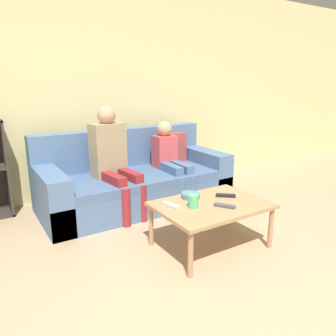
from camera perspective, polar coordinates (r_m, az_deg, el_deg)
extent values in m
plane|color=tan|center=(2.24, 19.23, -23.77)|extent=(22.00, 22.00, 0.00)
cube|color=beige|center=(4.11, -11.85, 13.64)|extent=(12.00, 0.06, 2.60)
cube|color=#4C6B93|center=(3.73, -5.54, -4.36)|extent=(2.08, 0.91, 0.28)
cube|color=#466288|center=(3.59, -4.97, -1.88)|extent=(1.64, 0.73, 0.10)
cube|color=#4C6B93|center=(3.93, -8.10, 3.59)|extent=(2.08, 0.18, 0.45)
cube|color=#4C6B93|center=(3.40, -19.77, -4.81)|extent=(0.22, 0.91, 0.54)
cube|color=#4C6B93|center=(4.17, 5.92, -0.43)|extent=(0.22, 0.91, 0.54)
cube|color=#93423D|center=(4.10, 0.74, 3.58)|extent=(0.36, 0.12, 0.36)
cube|color=#332D28|center=(3.78, -26.33, 0.05)|extent=(0.02, 0.28, 1.00)
cylinder|color=#A87F56|center=(2.40, 3.94, -14.84)|extent=(0.04, 0.04, 0.36)
cylinder|color=#A87F56|center=(2.92, 17.45, -9.91)|extent=(0.04, 0.04, 0.36)
cylinder|color=#A87F56|center=(2.83, -2.96, -9.98)|extent=(0.04, 0.04, 0.36)
cylinder|color=#A87F56|center=(3.28, 9.87, -6.60)|extent=(0.04, 0.04, 0.36)
cube|color=#A87F56|center=(2.75, 7.53, -6.43)|extent=(0.91, 0.65, 0.03)
cylinder|color=maroon|center=(3.20, -7.33, -6.82)|extent=(0.10, 0.10, 0.38)
cylinder|color=maroon|center=(3.30, -4.47, -6.07)|extent=(0.10, 0.10, 0.38)
cube|color=maroon|center=(3.32, -9.63, -1.78)|extent=(0.15, 0.41, 0.09)
cube|color=maroon|center=(3.41, -6.83, -1.20)|extent=(0.15, 0.41, 0.09)
cube|color=#9E8966|center=(3.51, -10.40, 3.11)|extent=(0.37, 0.24, 0.56)
sphere|color=tan|center=(3.45, -10.69, 9.10)|extent=(0.19, 0.19, 0.19)
cylinder|color=#476693|center=(3.52, 2.44, -4.63)|extent=(0.09, 0.09, 0.38)
cylinder|color=#476693|center=(3.59, 4.23, -4.25)|extent=(0.09, 0.09, 0.38)
cube|color=#476693|center=(3.64, 0.41, -0.04)|extent=(0.10, 0.41, 0.09)
cube|color=#476693|center=(3.71, 2.18, 0.24)|extent=(0.10, 0.41, 0.09)
cube|color=#C6474C|center=(3.85, -0.63, 2.93)|extent=(0.25, 0.20, 0.37)
sphere|color=tan|center=(3.80, -0.64, 6.86)|extent=(0.18, 0.18, 0.18)
cylinder|color=#4CB77A|center=(2.63, 4.43, -5.79)|extent=(0.08, 0.08, 0.11)
cube|color=black|center=(2.92, 10.01, -4.73)|extent=(0.16, 0.15, 0.02)
cube|color=#B7B7BC|center=(2.66, 0.39, -6.48)|extent=(0.08, 0.18, 0.02)
cube|color=#47474C|center=(2.69, 9.82, -6.49)|extent=(0.13, 0.17, 0.02)
cylinder|color=teal|center=(2.85, 3.95, -4.79)|extent=(0.16, 0.16, 0.05)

